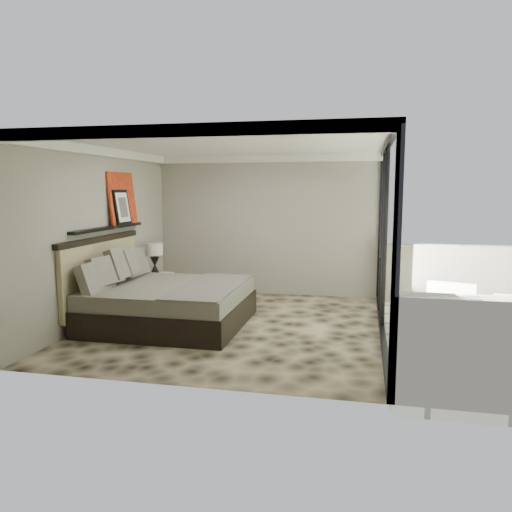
% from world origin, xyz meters
% --- Properties ---
extents(floor, '(5.00, 5.00, 0.00)m').
position_xyz_m(floor, '(0.00, 0.00, 0.00)').
color(floor, black).
rests_on(floor, ground).
extents(ceiling, '(4.50, 5.00, 0.02)m').
position_xyz_m(ceiling, '(0.00, 0.00, 2.79)').
color(ceiling, silver).
rests_on(ceiling, back_wall).
extents(back_wall, '(4.50, 0.02, 2.80)m').
position_xyz_m(back_wall, '(0.00, 2.49, 1.40)').
color(back_wall, gray).
rests_on(back_wall, floor).
extents(left_wall, '(0.02, 5.00, 2.80)m').
position_xyz_m(left_wall, '(-2.24, 0.00, 1.40)').
color(left_wall, gray).
rests_on(left_wall, floor).
extents(glass_wall, '(0.08, 5.00, 2.80)m').
position_xyz_m(glass_wall, '(2.25, 0.00, 1.40)').
color(glass_wall, white).
rests_on(glass_wall, floor).
extents(terrace_slab, '(3.00, 5.00, 0.12)m').
position_xyz_m(terrace_slab, '(3.75, 0.00, -0.06)').
color(terrace_slab, beige).
rests_on(terrace_slab, ground).
extents(picture_ledge, '(0.12, 2.20, 0.05)m').
position_xyz_m(picture_ledge, '(-2.18, 0.10, 1.50)').
color(picture_ledge, black).
rests_on(picture_ledge, left_wall).
extents(bed, '(2.37, 2.29, 1.32)m').
position_xyz_m(bed, '(-1.13, -0.16, 0.38)').
color(bed, black).
rests_on(bed, floor).
extents(nightstand, '(0.69, 0.69, 0.57)m').
position_xyz_m(nightstand, '(-1.97, 1.39, 0.29)').
color(nightstand, black).
rests_on(nightstand, floor).
extents(table_lamp, '(0.32, 0.32, 0.59)m').
position_xyz_m(table_lamp, '(-1.96, 1.39, 0.90)').
color(table_lamp, black).
rests_on(table_lamp, nightstand).
extents(abstract_canvas, '(0.13, 0.90, 0.90)m').
position_xyz_m(abstract_canvas, '(-2.19, 0.63, 1.97)').
color(abstract_canvas, '#AE3D0E').
rests_on(abstract_canvas, picture_ledge).
extents(framed_print, '(0.11, 0.50, 0.60)m').
position_xyz_m(framed_print, '(-2.14, 0.50, 1.82)').
color(framed_print, black).
rests_on(framed_print, picture_ledge).
extents(ottoman, '(0.60, 0.60, 0.50)m').
position_xyz_m(ottoman, '(4.17, 0.67, 0.25)').
color(ottoman, white).
rests_on(ottoman, terrace_slab).
extents(lounger, '(1.13, 1.68, 0.60)m').
position_xyz_m(lounger, '(3.21, 0.57, 0.19)').
color(lounger, white).
rests_on(lounger, terrace_slab).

